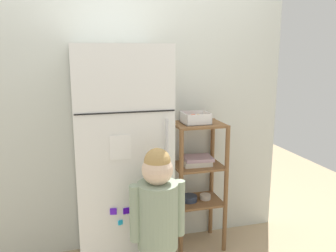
{
  "coord_description": "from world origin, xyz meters",
  "views": [
    {
      "loc": [
        -0.5,
        -2.45,
        1.65
      ],
      "look_at": [
        0.18,
        0.02,
        1.11
      ],
      "focal_mm": 37.67,
      "sensor_mm": 36.0,
      "label": 1
    }
  ],
  "objects_px": {
    "refrigerator": "(120,163)",
    "fruit_bin": "(195,119)",
    "pantry_shelf_unit": "(197,173)",
    "child_standing": "(158,215)"
  },
  "relations": [
    {
      "from": "refrigerator",
      "to": "fruit_bin",
      "type": "xyz_separation_m",
      "value": [
        0.64,
        0.17,
        0.27
      ]
    },
    {
      "from": "refrigerator",
      "to": "pantry_shelf_unit",
      "type": "distance_m",
      "value": 0.71
    },
    {
      "from": "refrigerator",
      "to": "child_standing",
      "type": "height_order",
      "value": "refrigerator"
    },
    {
      "from": "refrigerator",
      "to": "fruit_bin",
      "type": "height_order",
      "value": "refrigerator"
    },
    {
      "from": "refrigerator",
      "to": "child_standing",
      "type": "distance_m",
      "value": 0.56
    },
    {
      "from": "refrigerator",
      "to": "fruit_bin",
      "type": "distance_m",
      "value": 0.71
    },
    {
      "from": "pantry_shelf_unit",
      "to": "refrigerator",
      "type": "bearing_deg",
      "value": -165.96
    },
    {
      "from": "pantry_shelf_unit",
      "to": "child_standing",
      "type": "bearing_deg",
      "value": -127.04
    },
    {
      "from": "child_standing",
      "to": "pantry_shelf_unit",
      "type": "distance_m",
      "value": 0.84
    },
    {
      "from": "fruit_bin",
      "to": "refrigerator",
      "type": "bearing_deg",
      "value": -165.09
    }
  ]
}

